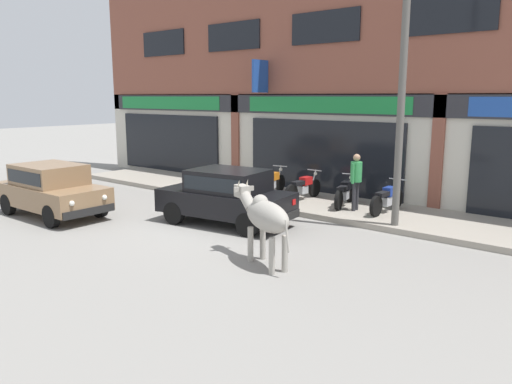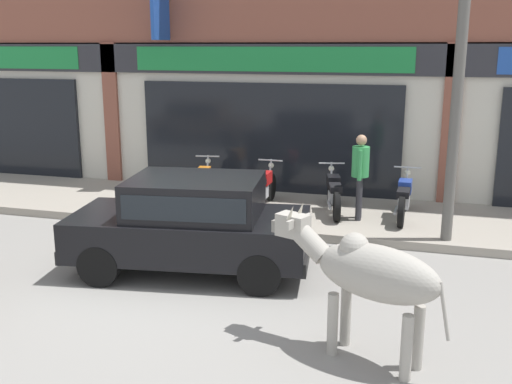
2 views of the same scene
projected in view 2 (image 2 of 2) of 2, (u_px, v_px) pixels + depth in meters
The scene contains 10 objects.
ground_plane at pixel (179, 278), 8.81m from camera, with size 90.00×90.00×0.00m, color gray.
sidewalk at pixel (250, 210), 12.21m from camera, with size 19.00×2.91×0.15m, color gray.
cow at pixel (369, 272), 6.33m from camera, with size 2.03×1.10×1.61m.
car_1 at pixel (192, 220), 8.89m from camera, with size 3.76×2.06×1.46m.
motorcycle_0 at pixel (203, 184), 12.43m from camera, with size 0.57×1.80×0.88m.
motorcycle_1 at pixel (262, 189), 12.00m from camera, with size 0.52×1.81×0.88m.
motorcycle_2 at pixel (334, 193), 11.66m from camera, with size 0.67×1.78×0.88m.
motorcycle_3 at pixel (404, 198), 11.27m from camera, with size 0.52×1.81×0.88m.
pedestrian at pixel (360, 168), 11.05m from camera, with size 0.32×0.50×1.60m.
utility_pole at pixel (461, 50), 9.35m from camera, with size 0.18×0.18×6.23m, color #595651.
Camera 2 is at (3.38, -7.62, 3.34)m, focal length 42.00 mm.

